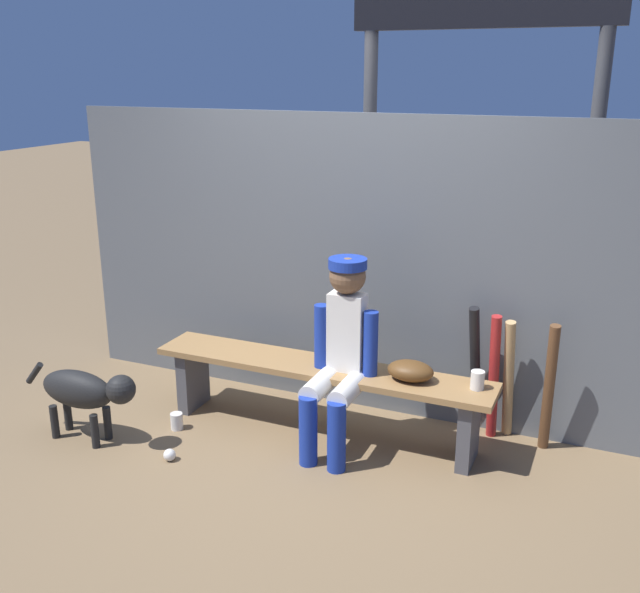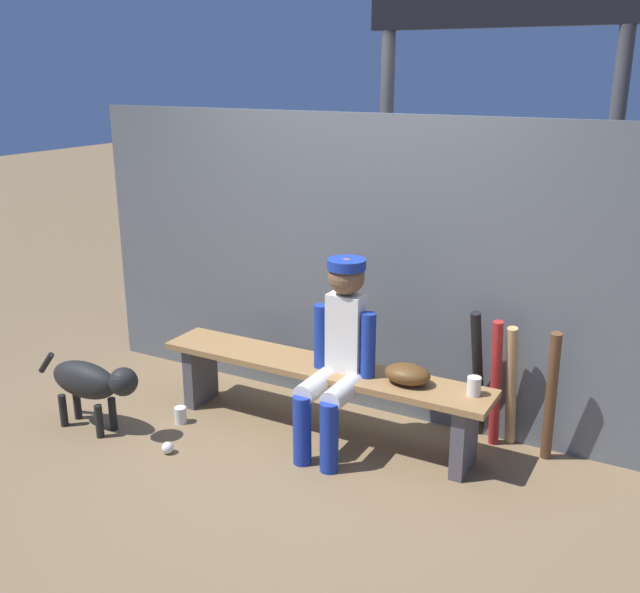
{
  "view_description": "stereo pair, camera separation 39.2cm",
  "coord_description": "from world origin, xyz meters",
  "px_view_note": "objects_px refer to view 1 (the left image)",
  "views": [
    {
      "loc": [
        1.66,
        -3.85,
        2.25
      ],
      "look_at": [
        0.0,
        0.0,
        0.92
      ],
      "focal_mm": 40.55,
      "sensor_mm": 36.0,
      "label": 1
    },
    {
      "loc": [
        2.02,
        -3.67,
        2.25
      ],
      "look_at": [
        0.0,
        0.0,
        0.92
      ],
      "focal_mm": 40.55,
      "sensor_mm": 36.0,
      "label": 2
    }
  ],
  "objects_px": {
    "bat_aluminum_black": "(475,369)",
    "scoreboard": "(492,16)",
    "dog": "(85,391)",
    "baseball": "(170,455)",
    "bat_wood_tan": "(509,379)",
    "player_seated": "(340,349)",
    "baseball_glove": "(410,371)",
    "dugout_bench": "(320,381)",
    "cup_on_ground": "(177,421)",
    "bat_wood_dark": "(549,388)",
    "bat_aluminum_red": "(494,377)",
    "cup_on_bench": "(477,380)"
  },
  "relations": [
    {
      "from": "bat_aluminum_black",
      "to": "scoreboard",
      "type": "relative_size",
      "value": 0.24
    },
    {
      "from": "scoreboard",
      "to": "dog",
      "type": "height_order",
      "value": "scoreboard"
    },
    {
      "from": "baseball",
      "to": "dog",
      "type": "xyz_separation_m",
      "value": [
        -0.62,
        0.01,
        0.3
      ]
    },
    {
      "from": "bat_wood_tan",
      "to": "bat_aluminum_black",
      "type": "bearing_deg",
      "value": 179.53
    },
    {
      "from": "dog",
      "to": "scoreboard",
      "type": "bearing_deg",
      "value": 45.34
    },
    {
      "from": "player_seated",
      "to": "scoreboard",
      "type": "distance_m",
      "value": 2.46
    },
    {
      "from": "player_seated",
      "to": "bat_wood_tan",
      "type": "xyz_separation_m",
      "value": [
        0.92,
        0.52,
        -0.24
      ]
    },
    {
      "from": "baseball_glove",
      "to": "scoreboard",
      "type": "height_order",
      "value": "scoreboard"
    },
    {
      "from": "dugout_bench",
      "to": "cup_on_ground",
      "type": "distance_m",
      "value": 0.99
    },
    {
      "from": "baseball_glove",
      "to": "bat_wood_tan",
      "type": "distance_m",
      "value": 0.67
    },
    {
      "from": "bat_wood_dark",
      "to": "scoreboard",
      "type": "distance_m",
      "value": 2.48
    },
    {
      "from": "dugout_bench",
      "to": "scoreboard",
      "type": "height_order",
      "value": "scoreboard"
    },
    {
      "from": "bat_aluminum_black",
      "to": "bat_aluminum_red",
      "type": "xyz_separation_m",
      "value": [
        0.13,
        -0.05,
        -0.02
      ]
    },
    {
      "from": "baseball_glove",
      "to": "dog",
      "type": "bearing_deg",
      "value": -160.56
    },
    {
      "from": "player_seated",
      "to": "dog",
      "type": "relative_size",
      "value": 1.4
    },
    {
      "from": "bat_aluminum_red",
      "to": "bat_wood_tan",
      "type": "relative_size",
      "value": 1.03
    },
    {
      "from": "bat_aluminum_red",
      "to": "scoreboard",
      "type": "distance_m",
      "value": 2.4
    },
    {
      "from": "bat_wood_tan",
      "to": "baseball",
      "type": "xyz_separation_m",
      "value": [
        -1.79,
        -1.09,
        -0.37
      ]
    },
    {
      "from": "bat_aluminum_red",
      "to": "bat_wood_dark",
      "type": "height_order",
      "value": "bat_wood_dark"
    },
    {
      "from": "baseball_glove",
      "to": "scoreboard",
      "type": "xyz_separation_m",
      "value": [
        0.08,
        1.33,
        2.05
      ]
    },
    {
      "from": "cup_on_bench",
      "to": "scoreboard",
      "type": "height_order",
      "value": "scoreboard"
    },
    {
      "from": "baseball",
      "to": "player_seated",
      "type": "bearing_deg",
      "value": 33.12
    },
    {
      "from": "bat_wood_tan",
      "to": "bat_wood_dark",
      "type": "distance_m",
      "value": 0.26
    },
    {
      "from": "bat_wood_tan",
      "to": "scoreboard",
      "type": "bearing_deg",
      "value": 115.03
    },
    {
      "from": "cup_on_ground",
      "to": "dog",
      "type": "height_order",
      "value": "dog"
    },
    {
      "from": "cup_on_ground",
      "to": "cup_on_bench",
      "type": "height_order",
      "value": "cup_on_bench"
    },
    {
      "from": "player_seated",
      "to": "scoreboard",
      "type": "bearing_deg",
      "value": 71.18
    },
    {
      "from": "bat_aluminum_black",
      "to": "dog",
      "type": "relative_size",
      "value": 1.05
    },
    {
      "from": "player_seated",
      "to": "baseball",
      "type": "height_order",
      "value": "player_seated"
    },
    {
      "from": "cup_on_ground",
      "to": "dog",
      "type": "relative_size",
      "value": 0.13
    },
    {
      "from": "bat_wood_tan",
      "to": "scoreboard",
      "type": "xyz_separation_m",
      "value": [
        -0.43,
        0.93,
        2.18
      ]
    },
    {
      "from": "bat_wood_dark",
      "to": "dog",
      "type": "relative_size",
      "value": 1.0
    },
    {
      "from": "bat_wood_tan",
      "to": "cup_on_ground",
      "type": "distance_m",
      "value": 2.14
    },
    {
      "from": "baseball_glove",
      "to": "cup_on_bench",
      "type": "relative_size",
      "value": 2.55
    },
    {
      "from": "player_seated",
      "to": "cup_on_ground",
      "type": "bearing_deg",
      "value": -168.61
    },
    {
      "from": "bat_wood_tan",
      "to": "bat_wood_dark",
      "type": "height_order",
      "value": "bat_wood_dark"
    },
    {
      "from": "bat_aluminum_black",
      "to": "cup_on_ground",
      "type": "bearing_deg",
      "value": -157.47
    },
    {
      "from": "bat_wood_tan",
      "to": "cup_on_bench",
      "type": "distance_m",
      "value": 0.41
    },
    {
      "from": "bat_aluminum_red",
      "to": "bat_wood_tan",
      "type": "bearing_deg",
      "value": 27.42
    },
    {
      "from": "bat_wood_dark",
      "to": "bat_aluminum_red",
      "type": "bearing_deg",
      "value": 174.76
    },
    {
      "from": "bat_wood_dark",
      "to": "scoreboard",
      "type": "relative_size",
      "value": 0.23
    },
    {
      "from": "scoreboard",
      "to": "baseball",
      "type": "bearing_deg",
      "value": -124.07
    },
    {
      "from": "bat_wood_dark",
      "to": "cup_on_ground",
      "type": "distance_m",
      "value": 2.35
    },
    {
      "from": "dugout_bench",
      "to": "scoreboard",
      "type": "relative_size",
      "value": 0.6
    },
    {
      "from": "scoreboard",
      "to": "bat_wood_dark",
      "type": "bearing_deg",
      "value": -55.72
    },
    {
      "from": "bat_aluminum_black",
      "to": "bat_wood_dark",
      "type": "height_order",
      "value": "bat_aluminum_black"
    },
    {
      "from": "bat_wood_tan",
      "to": "scoreboard",
      "type": "distance_m",
      "value": 2.41
    },
    {
      "from": "baseball",
      "to": "dog",
      "type": "bearing_deg",
      "value": 178.89
    },
    {
      "from": "bat_aluminum_black",
      "to": "cup_on_ground",
      "type": "height_order",
      "value": "bat_aluminum_black"
    },
    {
      "from": "bat_wood_tan",
      "to": "baseball_glove",
      "type": "bearing_deg",
      "value": -141.8
    }
  ]
}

